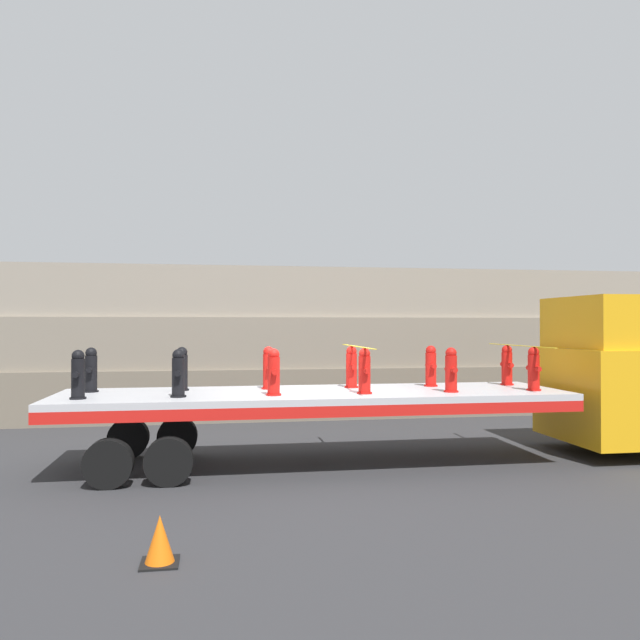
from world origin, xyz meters
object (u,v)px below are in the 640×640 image
at_px(truck_cab, 621,376).
at_px(fire_hydrant_red_near_4, 451,370).
at_px(fire_hydrant_black_near_0, 78,375).
at_px(fire_hydrant_red_far_2, 269,368).
at_px(fire_hydrant_red_far_4, 431,366).
at_px(traffic_cone, 160,540).
at_px(fire_hydrant_red_far_5, 507,366).
at_px(fire_hydrant_black_near_1, 178,374).
at_px(fire_hydrant_red_near_3, 364,371).
at_px(fire_hydrant_black_far_0, 91,370).
at_px(fire_hydrant_red_near_2, 274,373).
at_px(fire_hydrant_black_far_1, 182,369).
at_px(fire_hydrant_red_near_5, 534,369).
at_px(flatbed_trailer, 284,405).
at_px(fire_hydrant_red_far_3, 351,367).

height_order(truck_cab, fire_hydrant_red_near_4, truck_cab).
distance_m(fire_hydrant_black_near_0, fire_hydrant_red_far_2, 3.56).
bearing_deg(truck_cab, fire_hydrant_red_far_4, 171.85).
bearing_deg(fire_hydrant_red_near_4, traffic_cone, -140.85).
bearing_deg(fire_hydrant_red_far_4, fire_hydrant_black_near_0, -170.49).
bearing_deg(fire_hydrant_red_far_5, fire_hydrant_red_near_4, -146.17).
xyz_separation_m(fire_hydrant_red_far_2, fire_hydrant_red_far_5, (5.07, 0.00, 0.00)).
height_order(fire_hydrant_red_far_5, traffic_cone, fire_hydrant_red_far_5).
xyz_separation_m(fire_hydrant_red_far_4, traffic_cone, (-5.03, -5.22, -1.55)).
bearing_deg(traffic_cone, fire_hydrant_red_far_4, 46.11).
bearing_deg(fire_hydrant_black_near_0, fire_hydrant_red_far_5, 7.63).
relative_size(fire_hydrant_black_near_1, fire_hydrant_red_near_4, 1.00).
bearing_deg(fire_hydrant_red_near_3, traffic_cone, -129.19).
distance_m(fire_hydrant_black_far_0, fire_hydrant_red_near_3, 5.19).
height_order(fire_hydrant_black_near_1, fire_hydrant_red_far_2, same).
distance_m(fire_hydrant_red_near_2, fire_hydrant_red_near_3, 1.69).
distance_m(fire_hydrant_red_near_3, fire_hydrant_red_far_5, 3.56).
bearing_deg(fire_hydrant_black_near_1, truck_cab, 3.59).
distance_m(fire_hydrant_black_near_1, fire_hydrant_black_far_1, 1.13).
distance_m(fire_hydrant_red_near_4, fire_hydrant_red_near_5, 1.69).
relative_size(flatbed_trailer, fire_hydrant_red_near_5, 11.35).
bearing_deg(fire_hydrant_black_near_0, fire_hydrant_red_near_4, 0.00).
height_order(fire_hydrant_red_near_5, traffic_cone, fire_hydrant_red_near_5).
xyz_separation_m(flatbed_trailer, fire_hydrant_red_far_3, (1.44, 0.57, 0.66)).
relative_size(truck_cab, fire_hydrant_red_far_2, 3.84).
bearing_deg(fire_hydrant_black_near_1, flatbed_trailer, 16.26).
relative_size(fire_hydrant_black_near_1, fire_hydrant_red_near_5, 1.00).
relative_size(fire_hydrant_black_near_0, fire_hydrant_red_far_3, 1.00).
height_order(fire_hydrant_black_near_0, fire_hydrant_red_near_3, same).
distance_m(fire_hydrant_red_far_3, fire_hydrant_red_near_4, 2.03).
bearing_deg(fire_hydrant_black_near_0, flatbed_trailer, 8.86).
xyz_separation_m(fire_hydrant_black_near_0, fire_hydrant_red_near_4, (6.76, 0.00, 0.00)).
distance_m(fire_hydrant_black_near_1, fire_hydrant_red_far_2, 2.03).
relative_size(fire_hydrant_black_near_1, fire_hydrant_red_far_4, 1.00).
distance_m(fire_hydrant_red_far_3, fire_hydrant_red_far_5, 3.38).
height_order(fire_hydrant_red_far_2, fire_hydrant_red_near_5, same).
bearing_deg(flatbed_trailer, fire_hydrant_red_near_2, -114.01).
xyz_separation_m(fire_hydrant_red_near_4, traffic_cone, (-5.03, -4.09, -1.55)).
bearing_deg(traffic_cone, flatbed_trailer, 67.82).
relative_size(fire_hydrant_red_near_2, traffic_cone, 1.56).
distance_m(fire_hydrant_red_far_2, traffic_cone, 5.69).
height_order(flatbed_trailer, fire_hydrant_red_near_5, fire_hydrant_red_near_5).
bearing_deg(fire_hydrant_black_far_1, fire_hydrant_red_far_5, 0.00).
height_order(fire_hydrant_black_far_0, fire_hydrant_red_near_2, same).
xyz_separation_m(fire_hydrant_red_near_2, fire_hydrant_red_near_4, (3.38, 0.00, 0.00)).
height_order(fire_hydrant_black_near_1, fire_hydrant_red_far_3, same).
relative_size(truck_cab, fire_hydrant_red_near_5, 3.84).
xyz_separation_m(fire_hydrant_black_far_0, fire_hydrant_red_far_3, (5.07, 0.00, 0.00)).
height_order(fire_hydrant_red_far_3, fire_hydrant_red_far_5, same).
height_order(fire_hydrant_black_near_0, fire_hydrant_black_far_0, same).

